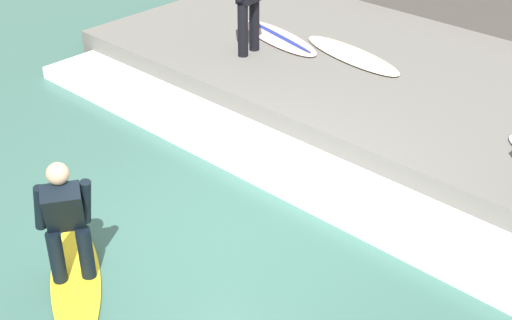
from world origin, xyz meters
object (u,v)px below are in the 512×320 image
(surfboard_riding, at_px, (76,280))
(surfboard_waiting_far, at_px, (278,37))
(surfer_riding, at_px, (65,217))
(surfboard_spare, at_px, (352,55))

(surfboard_riding, relative_size, surfboard_waiting_far, 0.93)
(surfboard_riding, height_order, surfer_riding, surfer_riding)
(surfboard_riding, height_order, surfboard_waiting_far, surfboard_waiting_far)
(surfer_riding, bearing_deg, surfboard_riding, 180.00)
(surfboard_waiting_far, distance_m, surfboard_spare, 1.32)
(surfboard_riding, distance_m, surfboard_waiting_far, 5.79)
(surfer_riding, distance_m, surfboard_waiting_far, 5.78)
(surfboard_riding, xyz_separation_m, surfboard_spare, (5.59, 0.80, 0.45))
(surfboard_spare, bearing_deg, surfer_riding, -171.86)
(surfboard_waiting_far, bearing_deg, surfboard_spare, -80.70)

